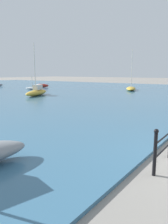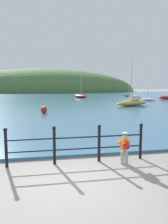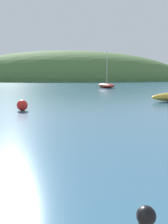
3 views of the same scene
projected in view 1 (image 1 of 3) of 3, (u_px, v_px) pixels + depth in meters
boat_white_sailboat at (131, 88)px, 30.56m from camera, size 4.79×2.99×5.62m
boat_nearest_quay at (42, 86)px, 36.38m from camera, size 1.76×2.26×0.57m
boat_mid_harbor at (37, 92)px, 23.48m from camera, size 4.48×2.66×5.43m
boat_red_dinghy at (33, 88)px, 31.62m from camera, size 1.84×1.90×2.00m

